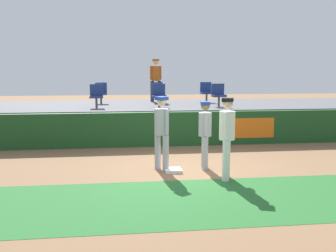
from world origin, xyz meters
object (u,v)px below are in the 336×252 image
object	(u,v)px
seat_back_right	(206,91)
spectator_hooded	(156,77)
player_runner_visitor	(205,130)
seat_front_center	(159,94)
seat_front_left	(96,95)
seat_back_center	(158,91)
first_base	(173,170)
seat_back_left	(101,92)
seat_front_right	(218,94)
player_coach_visitor	(162,128)
player_fielder_home	(227,133)

from	to	relation	value
seat_back_right	spectator_hooded	size ratio (longest dim) A/B	0.47
player_runner_visitor	spectator_hooded	bearing A→B (deg)	-167.89
seat_front_center	seat_front_left	bearing A→B (deg)	-179.99
seat_back_center	first_base	bearing A→B (deg)	-92.58
seat_back_left	seat_back_right	size ratio (longest dim) A/B	1.00
seat_back_left	seat_front_right	xyz separation A→B (m)	(4.34, -1.80, 0.00)
player_runner_visitor	player_coach_visitor	size ratio (longest dim) A/B	0.93
player_fielder_home	seat_back_right	xyz separation A→B (m)	(1.19, 7.36, 0.54)
first_base	player_runner_visitor	bearing A→B (deg)	15.25
seat_front_left	first_base	bearing A→B (deg)	-66.72
seat_back_right	spectator_hooded	distance (m)	2.24
seat_back_center	spectator_hooded	xyz separation A→B (m)	(0.01, 0.79, 0.57)
player_coach_visitor	seat_front_center	size ratio (longest dim) A/B	2.19
player_coach_visitor	seat_front_right	size ratio (longest dim) A/B	2.19
player_runner_visitor	seat_front_center	xyz separation A→B (m)	(-0.67, 4.56, 0.63)
seat_front_center	player_fielder_home	bearing A→B (deg)	-80.21
player_coach_visitor	seat_front_center	distance (m)	4.63
player_fielder_home	seat_front_left	distance (m)	6.43
seat_front_left	spectator_hooded	bearing A→B (deg)	47.63
first_base	player_runner_visitor	distance (m)	1.29
seat_front_left	seat_front_right	bearing A→B (deg)	0.00
player_runner_visitor	seat_front_left	bearing A→B (deg)	-139.73
seat_front_center	seat_back_center	bearing A→B (deg)	85.74
player_runner_visitor	player_coach_visitor	bearing A→B (deg)	-81.60
player_fielder_home	seat_back_right	bearing A→B (deg)	-169.39
seat_front_right	seat_back_center	bearing A→B (deg)	138.97
first_base	seat_back_left	bearing A→B (deg)	106.64
seat_back_center	seat_back_left	distance (m)	2.27
player_runner_visitor	spectator_hooded	size ratio (longest dim) A/B	0.95
player_fielder_home	seat_back_center	bearing A→B (deg)	-153.77
player_fielder_home	player_runner_visitor	xyz separation A→B (m)	(-0.29, 1.00, -0.09)
seat_front_center	seat_front_right	bearing A→B (deg)	0.00
player_runner_visitor	first_base	bearing A→B (deg)	-66.89
seat_front_left	seat_front_center	world-z (taller)	same
player_runner_visitor	seat_front_center	size ratio (longest dim) A/B	2.03
seat_back_right	player_fielder_home	bearing A→B (deg)	-99.22
seat_front_left	seat_front_right	distance (m)	4.43
seat_front_right	first_base	bearing A→B (deg)	-116.26
player_coach_visitor	seat_back_left	size ratio (longest dim) A/B	2.19
first_base	player_fielder_home	xyz separation A→B (m)	(1.12, -0.77, 1.04)
seat_back_center	spectator_hooded	world-z (taller)	spectator_hooded
seat_front_right	player_runner_visitor	bearing A→B (deg)	-108.52
seat_back_center	player_coach_visitor	bearing A→B (deg)	-95.01
player_coach_visitor	seat_front_left	xyz separation A→B (m)	(-1.80, 4.57, 0.55)
player_fielder_home	seat_back_center	world-z (taller)	seat_back_center
seat_back_center	seat_front_center	size ratio (longest dim) A/B	1.00
seat_back_left	spectator_hooded	xyz separation A→B (m)	(2.27, 0.79, 0.57)
seat_back_center	seat_back_right	bearing A→B (deg)	0.01
player_runner_visitor	seat_back_center	size ratio (longest dim) A/B	2.03
first_base	seat_back_right	bearing A→B (deg)	70.63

